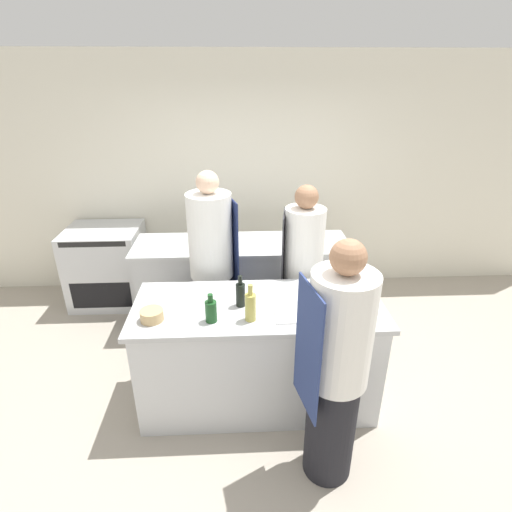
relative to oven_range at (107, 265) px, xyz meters
The scene contains 14 objects.
ground_plane 2.47m from the oven_range, 45.24° to the right, with size 16.00×16.00×0.00m, color #A89E8E.
wall_back 1.99m from the oven_range, 13.37° to the left, with size 8.00×0.06×2.80m.
prep_counter 2.43m from the oven_range, 45.24° to the right, with size 1.93×0.79×0.93m.
pass_counter 1.68m from the oven_range, 17.39° to the right, with size 2.26×0.66×0.93m.
oven_range is the anchor object (origin of this frame).
chef_at_prep_near 3.27m from the oven_range, 48.42° to the right, with size 0.44×0.42×1.75m.
chef_at_stove 1.72m from the oven_range, 37.67° to the right, with size 0.45×0.44×1.81m.
chef_at_pass_far 2.44m from the oven_range, 26.84° to the right, with size 0.40×0.38×1.70m.
bottle_olive_oil 2.60m from the oven_range, 49.57° to the right, with size 0.08×0.08×0.29m.
bottle_vinegar 2.43m from the oven_range, 54.81° to the right, with size 0.08×0.08×0.22m.
bottle_wine 2.41m from the oven_range, 47.71° to the right, with size 0.07×0.07×0.25m.
bowl_mixing_large 2.81m from the oven_range, 34.31° to the right, with size 0.18×0.18×0.07m.
bowl_prep_small 2.18m from the oven_range, 63.81° to the right, with size 0.17×0.17×0.08m.
cutting_board 2.80m from the oven_range, 43.52° to the right, with size 0.35×0.21×0.01m.
Camera 1 is at (-0.15, -2.63, 2.56)m, focal length 28.00 mm.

